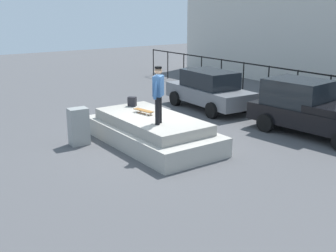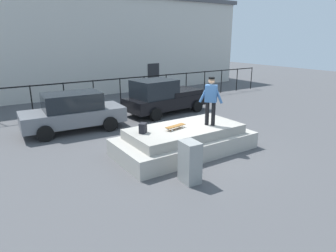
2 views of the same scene
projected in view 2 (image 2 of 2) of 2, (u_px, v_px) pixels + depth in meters
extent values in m
plane|color=#4C4C4F|center=(193.00, 149.00, 10.75)|extent=(60.00, 60.00, 0.00)
cube|color=#ADA89E|center=(185.00, 143.00, 10.52)|extent=(4.92, 2.41, 0.59)
cube|color=#A09B91|center=(185.00, 131.00, 10.38)|extent=(4.03, 1.98, 0.33)
cylinder|color=black|center=(213.00, 114.00, 10.39)|extent=(0.14, 0.14, 0.84)
cylinder|color=black|center=(207.00, 113.00, 10.45)|extent=(0.14, 0.14, 0.84)
cube|color=#33598C|center=(211.00, 94.00, 10.21)|extent=(0.44, 0.47, 0.60)
cylinder|color=#33598C|center=(218.00, 95.00, 10.15)|extent=(0.28, 0.31, 0.60)
cylinder|color=#33598C|center=(204.00, 94.00, 10.29)|extent=(0.28, 0.31, 0.60)
sphere|color=tan|center=(212.00, 81.00, 10.09)|extent=(0.22, 0.22, 0.22)
cylinder|color=black|center=(212.00, 78.00, 10.06)|extent=(0.29, 0.29, 0.05)
cube|color=brown|center=(175.00, 126.00, 10.06)|extent=(0.82, 0.33, 0.02)
cylinder|color=silver|center=(183.00, 127.00, 10.19)|extent=(0.06, 0.04, 0.06)
cylinder|color=silver|center=(179.00, 126.00, 10.32)|extent=(0.06, 0.04, 0.06)
cylinder|color=silver|center=(172.00, 130.00, 9.84)|extent=(0.06, 0.04, 0.06)
cylinder|color=silver|center=(168.00, 129.00, 9.98)|extent=(0.06, 0.04, 0.06)
cube|color=black|center=(143.00, 128.00, 9.64)|extent=(0.34, 0.34, 0.33)
cube|color=slate|center=(74.00, 116.00, 12.78)|extent=(4.36, 1.96, 0.63)
cube|color=black|center=(72.00, 101.00, 12.58)|extent=(2.43, 1.64, 0.71)
cylinder|color=black|center=(39.00, 123.00, 12.95)|extent=(0.65, 0.26, 0.64)
cylinder|color=black|center=(45.00, 134.00, 11.50)|extent=(0.65, 0.26, 0.64)
cylinder|color=black|center=(98.00, 115.00, 14.24)|extent=(0.65, 0.26, 0.64)
cylinder|color=black|center=(110.00, 124.00, 12.78)|extent=(0.65, 0.26, 0.64)
cube|color=black|center=(166.00, 101.00, 15.81)|extent=(4.72, 2.25, 0.62)
cube|color=black|center=(154.00, 89.00, 15.10)|extent=(2.21, 1.86, 0.90)
cube|color=black|center=(179.00, 91.00, 16.24)|extent=(2.21, 1.91, 0.24)
cylinder|color=black|center=(135.00, 108.00, 15.72)|extent=(0.66, 0.28, 0.64)
cylinder|color=black|center=(156.00, 114.00, 14.36)|extent=(0.66, 0.28, 0.64)
cylinder|color=black|center=(175.00, 101.00, 17.44)|extent=(0.66, 0.28, 0.64)
cylinder|color=black|center=(197.00, 106.00, 16.07)|extent=(0.66, 0.28, 0.64)
cube|color=gray|center=(190.00, 162.00, 8.20)|extent=(0.48, 0.63, 1.19)
cylinder|color=black|center=(32.00, 102.00, 14.66)|extent=(0.06, 0.06, 1.67)
cylinder|color=black|center=(65.00, 98.00, 15.51)|extent=(0.06, 0.06, 1.67)
cylinder|color=black|center=(94.00, 95.00, 16.36)|extent=(0.06, 0.06, 1.67)
cylinder|color=black|center=(120.00, 92.00, 17.20)|extent=(0.06, 0.06, 1.67)
cylinder|color=black|center=(144.00, 90.00, 18.05)|extent=(0.06, 0.06, 1.67)
cylinder|color=black|center=(166.00, 87.00, 18.90)|extent=(0.06, 0.06, 1.67)
cylinder|color=black|center=(186.00, 85.00, 19.75)|extent=(0.06, 0.06, 1.67)
cylinder|color=black|center=(204.00, 83.00, 20.59)|extent=(0.06, 0.06, 1.67)
cylinder|color=black|center=(221.00, 81.00, 21.44)|extent=(0.06, 0.06, 1.67)
cylinder|color=black|center=(237.00, 80.00, 22.29)|extent=(0.06, 0.06, 1.67)
cylinder|color=black|center=(251.00, 78.00, 23.13)|extent=(0.06, 0.06, 1.67)
cube|color=black|center=(107.00, 80.00, 16.55)|extent=(24.00, 0.04, 0.06)
cube|color=beige|center=(67.00, 46.00, 21.90)|extent=(27.12, 6.70, 6.60)
cube|color=#262628|center=(154.00, 77.00, 22.76)|extent=(1.00, 0.06, 2.00)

